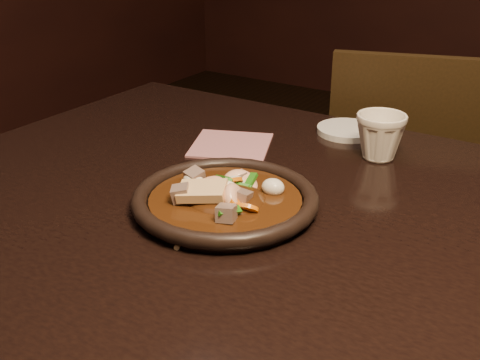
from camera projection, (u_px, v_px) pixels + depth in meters
The scene contains 8 objects.
table at pixel (382, 290), 0.84m from camera, with size 1.60×0.90×0.75m.
chair at pixel (406, 199), 1.55m from camera, with size 0.52×0.52×0.87m.
plate at pixel (225, 200), 0.90m from camera, with size 0.28×0.28×0.03m.
stirfry at pixel (226, 196), 0.90m from camera, with size 0.16×0.16×0.06m.
saucer_left at pixel (347, 130), 1.20m from camera, with size 0.12×0.12×0.01m, color silver.
tea_cup at pixel (380, 135), 1.06m from camera, with size 0.09×0.08×0.09m, color silver.
chopsticks at pixel (197, 204), 0.91m from camera, with size 0.12×0.24×0.01m.
napkin at pixel (231, 145), 1.14m from camera, with size 0.14×0.14×0.00m, color #AE6B72.
Camera 1 is at (0.21, -0.70, 1.17)m, focal length 45.00 mm.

